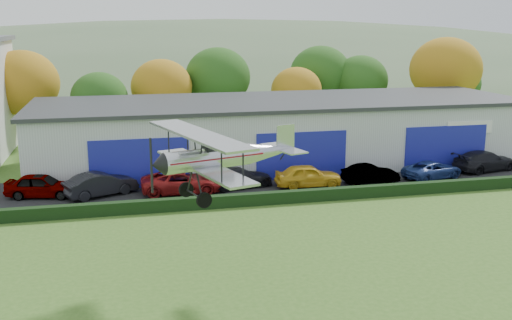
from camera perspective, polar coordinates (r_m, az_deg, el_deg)
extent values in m
cube|color=black|center=(43.95, 2.23, -2.22)|extent=(48.00, 9.00, 0.05)
cube|color=black|center=(39.42, 4.08, -3.48)|extent=(46.00, 0.60, 0.80)
cube|color=#B2B7BC|center=(50.51, 2.36, 2.66)|extent=(40.00, 12.00, 5.00)
cube|color=#2D3033|center=(50.11, 2.39, 5.64)|extent=(40.60, 12.60, 0.30)
cube|color=#1B1F99|center=(42.99, -11.06, -0.37)|extent=(7.00, 0.12, 3.60)
cube|color=#1B1F99|center=(44.96, 4.40, 0.43)|extent=(7.00, 0.12, 3.60)
cube|color=#1B1F99|center=(49.84, 17.68, 1.09)|extent=(7.00, 0.12, 3.60)
cylinder|color=#3D2614|center=(61.35, -21.10, 2.76)|extent=(0.36, 0.36, 3.15)
ellipsoid|color=#9F7213|center=(60.79, -21.44, 6.89)|extent=(6.84, 6.84, 6.16)
cylinder|color=#3D2614|center=(58.84, -14.57, 2.46)|extent=(0.36, 0.36, 2.45)
ellipsoid|color=#1E4C14|center=(58.33, -14.77, 5.81)|extent=(5.32, 5.32, 4.79)
cylinder|color=#3D2614|center=(60.90, -8.89, 3.24)|extent=(0.36, 0.36, 2.80)
ellipsoid|color=#9F7213|center=(60.37, -9.02, 6.95)|extent=(6.08, 6.08, 5.47)
cylinder|color=#3D2614|center=(63.53, -3.62, 3.93)|extent=(0.36, 0.36, 3.15)
ellipsoid|color=#1E4C14|center=(62.98, -3.68, 7.94)|extent=(6.84, 6.84, 6.16)
cylinder|color=#3D2614|center=(63.46, 3.84, 3.60)|extent=(0.36, 0.36, 2.45)
ellipsoid|color=#9F7213|center=(62.99, 3.89, 6.71)|extent=(5.32, 5.32, 4.79)
cylinder|color=#3D2614|center=(67.99, 9.83, 4.21)|extent=(0.36, 0.36, 2.80)
ellipsoid|color=#1E4C14|center=(67.52, 9.96, 7.54)|extent=(6.08, 6.08, 5.47)
cylinder|color=#3D2614|center=(67.98, 17.40, 4.11)|extent=(0.36, 0.36, 3.50)
ellipsoid|color=#9F7213|center=(67.44, 17.69, 8.26)|extent=(7.60, 7.60, 6.84)
cylinder|color=#3D2614|center=(73.49, 18.51, 4.24)|extent=(0.36, 0.36, 2.45)
ellipsoid|color=#1E4C14|center=(73.08, 18.71, 6.93)|extent=(5.32, 5.32, 4.79)
cylinder|color=#3D2614|center=(68.39, 6.09, 4.53)|extent=(0.36, 0.36, 3.15)
ellipsoid|color=#1E4C14|center=(67.88, 6.18, 8.25)|extent=(6.84, 6.84, 6.16)
ellipsoid|color=#4C6642|center=(164.60, -3.00, 3.55)|extent=(320.00, 196.00, 56.00)
ellipsoid|color=#4C6642|center=(188.89, 18.49, 5.80)|extent=(240.00, 126.00, 36.00)
imported|color=gray|center=(42.70, -19.85, -2.31)|extent=(5.01, 2.83, 1.61)
imported|color=black|center=(41.83, -14.65, -2.25)|extent=(5.19, 3.63, 1.62)
imported|color=maroon|center=(41.47, -7.11, -2.10)|extent=(5.68, 2.77, 1.55)
imported|color=black|center=(42.58, -1.68, -1.67)|extent=(5.34, 3.08, 1.46)
imported|color=gold|center=(42.89, 5.01, -1.49)|extent=(4.84, 2.13, 1.62)
imported|color=gray|center=(44.57, 10.89, -1.29)|extent=(4.19, 1.55, 1.37)
imported|color=navy|center=(46.91, 16.52, -0.90)|extent=(5.28, 3.60, 1.34)
imported|color=black|center=(50.75, 21.06, -0.07)|extent=(5.84, 3.34, 1.60)
cylinder|color=silver|center=(25.22, -4.67, 0.12)|extent=(4.01, 2.02, 0.93)
cone|color=silver|center=(26.64, 1.34, 0.86)|extent=(2.43, 1.54, 0.93)
cone|color=black|center=(24.39, -9.37, -0.46)|extent=(0.76, 1.03, 0.93)
cube|color=maroon|center=(25.34, -4.04, 0.31)|extent=(4.41, 2.16, 0.06)
cube|color=black|center=(25.34, -3.64, 1.20)|extent=(1.36, 0.95, 0.26)
cube|color=silver|center=(25.20, -5.08, -0.62)|extent=(3.37, 7.46, 0.10)
cube|color=silver|center=(24.83, -5.57, 2.44)|extent=(3.59, 7.88, 0.10)
cylinder|color=black|center=(22.50, -3.31, -0.42)|extent=(0.08, 0.08, 1.34)
cylinder|color=black|center=(22.92, -1.24, -0.15)|extent=(0.08, 0.08, 1.34)
cylinder|color=black|center=(27.28, -8.36, 1.85)|extent=(0.08, 0.08, 1.34)
cylinder|color=black|center=(27.63, -6.58, 2.04)|extent=(0.08, 0.08, 1.34)
cylinder|color=black|center=(24.58, -5.21, 1.49)|extent=(0.12, 0.23, 0.77)
cylinder|color=black|center=(25.22, -5.89, 1.77)|extent=(0.12, 0.23, 0.77)
cylinder|color=black|center=(24.79, -5.49, -2.21)|extent=(0.28, 0.71, 1.26)
cylinder|color=black|center=(25.57, -6.30, -1.76)|extent=(0.28, 0.71, 1.26)
cylinder|color=black|center=(25.34, -5.87, -3.33)|extent=(0.63, 1.89, 0.07)
cylinder|color=black|center=(24.54, -4.98, -3.86)|extent=(0.67, 0.33, 0.66)
cylinder|color=black|center=(26.16, -6.70, -2.83)|extent=(0.67, 0.33, 0.66)
cylinder|color=black|center=(27.07, 2.64, 0.48)|extent=(0.38, 0.17, 0.43)
cube|color=silver|center=(27.00, 2.65, 1.12)|extent=(1.66, 2.83, 0.06)
cube|color=silver|center=(26.96, 2.84, 2.21)|extent=(0.90, 0.33, 1.13)
cube|color=black|center=(24.29, -9.98, -0.53)|extent=(0.09, 0.14, 2.26)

